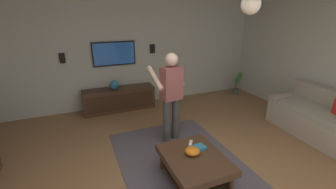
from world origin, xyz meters
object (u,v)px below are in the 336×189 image
at_px(book, 198,148).
at_px(wall_speaker_left, 152,49).
at_px(media_console, 119,99).
at_px(person_standing, 171,93).
at_px(wall_speaker_right, 62,58).
at_px(coffee_table, 194,163).
at_px(vase_round, 114,85).
at_px(couch, 323,122).
at_px(tv, 114,54).
at_px(remote_white, 191,143).
at_px(potted_plant_short, 238,82).
at_px(bowl, 192,151).

distance_m(book, wall_speaker_left, 3.23).
xyz_separation_m(media_console, person_standing, (-1.78, -0.61, 0.66)).
bearing_deg(wall_speaker_right, media_console, -102.60).
height_order(coffee_table, vase_round, vase_round).
distance_m(couch, book, 2.73).
relative_size(coffee_table, media_console, 0.59).
xyz_separation_m(person_standing, vase_round, (1.75, 0.70, -0.27)).
relative_size(coffee_table, tv, 0.99).
xyz_separation_m(coffee_table, wall_speaker_left, (3.20, -0.51, 1.12)).
distance_m(person_standing, remote_white, 1.00).
distance_m(person_standing, potted_plant_short, 3.26).
relative_size(vase_round, wall_speaker_left, 1.00).
relative_size(couch, potted_plant_short, 2.93).
xyz_separation_m(remote_white, book, (-0.16, -0.04, 0.01)).
distance_m(media_console, bowl, 2.92).
bearing_deg(couch, wall_speaker_left, -49.65).
distance_m(tv, wall_speaker_right, 1.14).
bearing_deg(wall_speaker_left, wall_speaker_right, 90.00).
relative_size(person_standing, wall_speaker_left, 7.45).
height_order(potted_plant_short, book, potted_plant_short).
distance_m(book, vase_round, 2.87).
bearing_deg(vase_round, potted_plant_short, -92.84).
bearing_deg(person_standing, bowl, 161.72).
distance_m(coffee_table, bowl, 0.17).
bearing_deg(media_console, person_standing, 18.81).
relative_size(bowl, vase_round, 0.96).
height_order(potted_plant_short, remote_white, potted_plant_short).
xyz_separation_m(coffee_table, media_console, (2.94, 0.46, -0.02)).
height_order(tv, potted_plant_short, tv).
bearing_deg(wall_speaker_right, book, -150.36).
relative_size(bowl, wall_speaker_right, 0.96).
xyz_separation_m(wall_speaker_left, wall_speaker_right, (0.00, 2.11, -0.09)).
height_order(media_console, wall_speaker_left, wall_speaker_left).
height_order(remote_white, wall_speaker_right, wall_speaker_right).
distance_m(tv, person_standing, 2.15).
xyz_separation_m(tv, book, (-3.04, -0.60, -0.93)).
bearing_deg(book, vase_round, -81.67).
distance_m(couch, remote_white, 2.77).
bearing_deg(wall_speaker_right, potted_plant_short, -95.71).
bearing_deg(wall_speaker_left, potted_plant_short, -100.58).
distance_m(bowl, wall_speaker_left, 3.32).
xyz_separation_m(couch, coffee_table, (-0.14, 2.86, -0.02)).
height_order(couch, book, couch).
height_order(tv, wall_speaker_left, tv).
relative_size(wall_speaker_left, wall_speaker_right, 1.00).
bearing_deg(remote_white, couch, 122.55).
xyz_separation_m(tv, wall_speaker_right, (0.01, 1.14, -0.03)).
distance_m(media_console, wall_speaker_right, 1.57).
xyz_separation_m(media_console, tv, (0.24, -0.00, 1.07)).
height_order(media_console, potted_plant_short, potted_plant_short).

